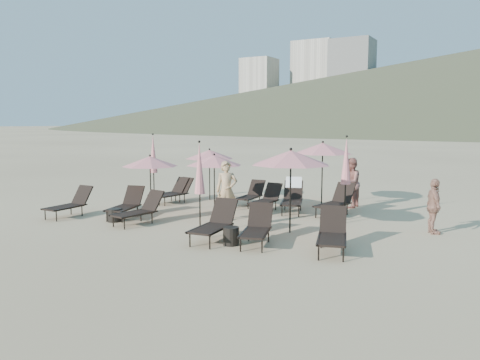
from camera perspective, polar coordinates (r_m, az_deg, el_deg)
The scene contains 27 objects.
ground at distance 13.48m, azimuth -4.92°, elevation -6.40°, with size 800.00×800.00×0.00m, color #D6BA8C.
hotel_skyline at distance 300.29m, azimuth 10.50°, elevation 10.88°, with size 109.00×82.00×55.00m.
lounger_0 at distance 16.61m, azimuth -20.01°, elevation -2.66°, with size 0.68×1.70×0.97m.
lounger_1 at distance 15.91m, azimuth -13.69°, elevation -2.84°, with size 1.07×1.80×0.97m.
lounger_2 at distance 14.82m, azimuth -12.13°, elevation -3.50°, with size 0.89×1.78×0.98m.
lounger_3 at distance 12.47m, azimuth -3.11°, elevation -5.21°, with size 0.88×1.86×1.03m.
lounger_4 at distance 12.09m, azimuth 2.07°, elevation -5.72°, with size 1.13×1.81×0.97m.
lounger_5 at distance 11.61m, azimuth 11.18°, elevation -6.31°, with size 1.16×1.87×1.01m.
lounger_6 at distance 18.59m, azimuth -8.47°, elevation -1.37°, with size 0.94×1.73×0.94m.
lounger_7 at distance 18.46m, azimuth -7.91°, elevation -1.41°, with size 0.89×1.72×0.95m.
lounger_8 at distance 17.75m, azimuth 1.35°, elevation -1.74°, with size 0.68×1.61×0.91m.
lounger_9 at distance 16.72m, azimuth 3.23°, elevation -2.26°, with size 0.63×1.61×0.92m.
lounger_10 at distance 16.62m, azimuth 6.41°, elevation -1.94°, with size 1.24×1.96×1.15m.
lounger_11 at distance 16.18m, azimuth 11.62°, elevation -2.51°, with size 0.96×1.89×1.04m.
umbrella_open_0 at distance 16.25m, azimuth -10.91°, elevation 2.24°, with size 1.90×1.90×2.05m.
umbrella_open_1 at distance 16.03m, azimuth -3.17°, elevation 2.41°, with size 1.93×1.93×2.08m.
umbrella_open_2 at distance 13.17m, azimuth 6.21°, elevation 2.72°, with size 2.25×2.25×2.43m.
umbrella_open_3 at distance 18.83m, azimuth -3.75°, elevation 3.14°, with size 1.95×1.95×2.10m.
umbrella_open_4 at distance 17.96m, azimuth 10.04°, elevation 3.82°, with size 2.27×2.27×2.44m.
umbrella_closed_0 at distance 13.18m, azimuth -4.96°, elevation 1.36°, with size 0.31×0.31×2.63m.
umbrella_closed_1 at distance 15.24m, azimuth 12.81°, elevation 2.23°, with size 0.32×0.32×2.73m.
umbrella_closed_2 at distance 18.70m, azimuth -10.53°, elevation 3.09°, with size 0.32×0.32×2.71m.
side_table_0 at distance 15.38m, azimuth -15.05°, elevation -4.16°, with size 0.44×0.44×0.41m, color black.
side_table_1 at distance 12.05m, azimuth -1.11°, elevation -6.84°, with size 0.42×0.42×0.47m, color black.
beachgoer_a at distance 14.96m, azimuth -1.65°, elevation -1.32°, with size 0.70×0.46×1.91m, color tan.
beachgoer_b at distance 17.67m, azimuth 13.33°, elevation -0.34°, with size 0.89×0.70×1.84m, color #A96457.
beachgoer_c at distance 14.23m, azimuth 22.56°, elevation -2.98°, with size 0.92×0.38×1.57m, color #A6735E.
Camera 1 is at (7.54, -10.73, 3.11)m, focal length 35.00 mm.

